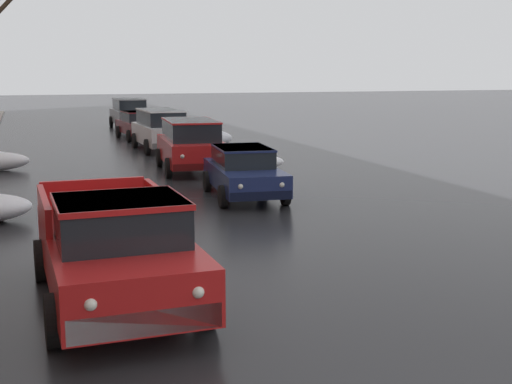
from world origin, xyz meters
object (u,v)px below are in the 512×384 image
at_px(pickup_truck_red_approaching_near_lane, 115,249).
at_px(sedan_maroon_queued_behind_truck, 139,124).
at_px(sedan_darkblue_parked_kerbside_close, 244,171).
at_px(suv_white_parked_far_down_block, 161,128).
at_px(suv_red_parked_kerbside_mid, 191,143).
at_px(suv_grey_at_far_intersection, 129,112).

height_order(pickup_truck_red_approaching_near_lane, sedan_maroon_queued_behind_truck, pickup_truck_red_approaching_near_lane).
xyz_separation_m(sedan_darkblue_parked_kerbside_close, suv_white_parked_far_down_block, (-0.03, 12.07, 0.24)).
distance_m(pickup_truck_red_approaching_near_lane, sedan_maroon_queued_behind_truck, 25.99).
xyz_separation_m(suv_red_parked_kerbside_mid, suv_grey_at_far_intersection, (0.59, 18.82, -0.00)).
height_order(sedan_darkblue_parked_kerbside_close, suv_grey_at_far_intersection, suv_grey_at_far_intersection).
relative_size(pickup_truck_red_approaching_near_lane, sedan_maroon_queued_behind_truck, 1.17).
xyz_separation_m(suv_white_parked_far_down_block, sedan_maroon_queued_behind_truck, (-0.08, 5.63, -0.24)).
distance_m(sedan_maroon_queued_behind_truck, suv_grey_at_far_intersection, 6.62).
bearing_deg(suv_red_parked_kerbside_mid, sedan_maroon_queued_behind_truck, 89.47).
relative_size(suv_red_parked_kerbside_mid, suv_white_parked_far_down_block, 1.01).
bearing_deg(suv_grey_at_far_intersection, suv_white_parked_far_down_block, -91.86).
distance_m(sedan_darkblue_parked_kerbside_close, suv_red_parked_kerbside_mid, 5.49).
bearing_deg(pickup_truck_red_approaching_near_lane, suv_white_parked_far_down_block, 77.24).
height_order(sedan_darkblue_parked_kerbside_close, suv_white_parked_far_down_block, suv_white_parked_far_down_block).
bearing_deg(sedan_maroon_queued_behind_truck, suv_grey_at_far_intersection, 85.87).
bearing_deg(suv_white_parked_far_down_block, suv_grey_at_far_intersection, 88.14).
bearing_deg(sedan_darkblue_parked_kerbside_close, suv_red_parked_kerbside_mid, 92.33).
height_order(pickup_truck_red_approaching_near_lane, sedan_darkblue_parked_kerbside_close, pickup_truck_red_approaching_near_lane).
xyz_separation_m(suv_red_parked_kerbside_mid, sedan_maroon_queued_behind_truck, (0.11, 12.22, -0.24)).
xyz_separation_m(suv_white_parked_far_down_block, suv_grey_at_far_intersection, (0.40, 12.23, -0.00)).
relative_size(suv_red_parked_kerbside_mid, suv_grey_at_far_intersection, 1.05).
bearing_deg(pickup_truck_red_approaching_near_lane, sedan_darkblue_parked_kerbside_close, 60.06).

